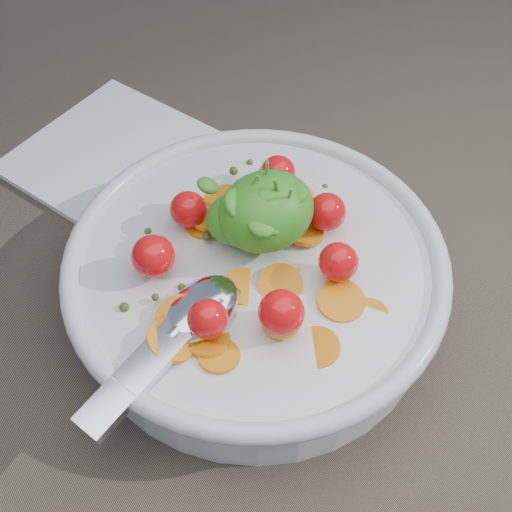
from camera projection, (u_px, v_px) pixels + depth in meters
ground at (231, 287)px, 0.57m from camera, size 6.00×6.00×0.00m
bowl at (256, 274)px, 0.53m from camera, size 0.34×0.31×0.13m
napkin at (108, 151)px, 0.68m from camera, size 0.23×0.21×0.01m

